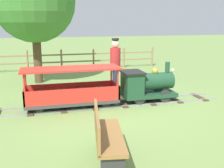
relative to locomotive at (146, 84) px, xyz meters
The scene contains 8 objects.
ground_plane 1.22m from the locomotive, 90.00° to the right, with size 60.00×60.00×0.00m, color #75934C.
track 1.13m from the locomotive, 90.00° to the right, with size 0.73×6.05×0.04m.
locomotive is the anchor object (origin of this frame).
passenger_car 1.94m from the locomotive, 90.00° to the right, with size 0.79×2.35×0.97m.
conductor_person 1.27m from the locomotive, 152.47° to the right, with size 0.30×0.30×1.62m.
park_bench 3.27m from the locomotive, 32.49° to the right, with size 1.35×0.61×0.82m.
oak_tree_near 4.74m from the locomotive, 139.43° to the right, with size 2.71×2.71×4.09m.
fence_section 5.49m from the locomotive, 169.13° to the right, with size 0.08×7.13×0.90m.
Camera 1 is at (6.42, -1.52, 2.11)m, focal length 43.50 mm.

